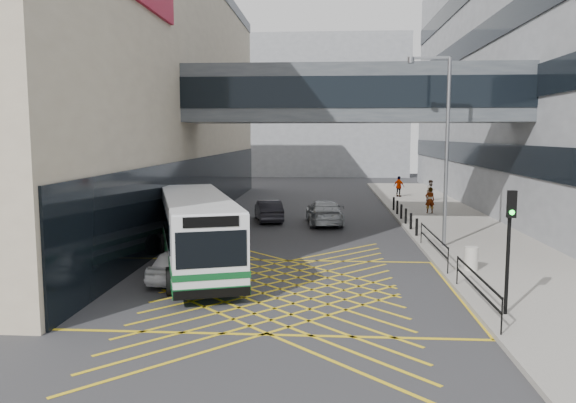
% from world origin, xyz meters
% --- Properties ---
extents(ground, '(120.00, 120.00, 0.00)m').
position_xyz_m(ground, '(0.00, 0.00, 0.00)').
color(ground, '#333335').
extents(building_whsmith, '(24.17, 42.00, 16.00)m').
position_xyz_m(building_whsmith, '(-17.98, 16.00, 8.00)').
color(building_whsmith, tan).
rests_on(building_whsmith, ground).
extents(building_far, '(28.00, 16.00, 18.00)m').
position_xyz_m(building_far, '(-2.00, 60.00, 9.00)').
color(building_far, gray).
rests_on(building_far, ground).
extents(skybridge, '(20.00, 4.10, 3.00)m').
position_xyz_m(skybridge, '(3.00, 12.00, 7.50)').
color(skybridge, '#41474C').
rests_on(skybridge, ground).
extents(pavement, '(6.00, 54.00, 0.16)m').
position_xyz_m(pavement, '(9.00, 15.00, 0.08)').
color(pavement, gray).
rests_on(pavement, ground).
extents(box_junction, '(12.00, 9.00, 0.01)m').
position_xyz_m(box_junction, '(0.00, 0.00, 0.00)').
color(box_junction, gold).
rests_on(box_junction, ground).
extents(bus, '(5.57, 10.76, 2.95)m').
position_xyz_m(bus, '(-3.57, 2.77, 1.58)').
color(bus, silver).
rests_on(bus, ground).
extents(car_white, '(2.22, 4.22, 1.28)m').
position_xyz_m(car_white, '(-3.73, 1.00, 0.64)').
color(car_white, white).
rests_on(car_white, ground).
extents(car_dark, '(2.56, 4.54, 1.34)m').
position_xyz_m(car_dark, '(-1.99, 15.39, 0.67)').
color(car_dark, black).
rests_on(car_dark, ground).
extents(car_silver, '(2.54, 5.15, 1.55)m').
position_xyz_m(car_silver, '(1.48, 14.46, 0.78)').
color(car_silver, gray).
rests_on(car_silver, ground).
extents(traffic_light, '(0.27, 0.43, 3.63)m').
position_xyz_m(traffic_light, '(6.78, -2.85, 2.52)').
color(traffic_light, black).
rests_on(traffic_light, pavement).
extents(street_lamp, '(1.98, 0.32, 8.70)m').
position_xyz_m(street_lamp, '(6.90, 7.39, 5.12)').
color(street_lamp, slate).
rests_on(street_lamp, pavement).
extents(litter_bin, '(0.52, 0.52, 0.90)m').
position_xyz_m(litter_bin, '(7.17, 2.66, 0.61)').
color(litter_bin, '#ADA89E').
rests_on(litter_bin, pavement).
extents(kerb_railings, '(0.05, 12.54, 1.00)m').
position_xyz_m(kerb_railings, '(6.15, 1.78, 0.88)').
color(kerb_railings, black).
rests_on(kerb_railings, pavement).
extents(bollards, '(0.14, 10.14, 0.90)m').
position_xyz_m(bollards, '(6.25, 15.00, 0.61)').
color(bollards, black).
rests_on(bollards, pavement).
extents(pedestrian_a, '(0.71, 0.53, 1.72)m').
position_xyz_m(pedestrian_a, '(8.46, 18.66, 1.02)').
color(pedestrian_a, gray).
rests_on(pedestrian_a, pavement).
extents(pedestrian_b, '(0.94, 0.84, 1.66)m').
position_xyz_m(pedestrian_b, '(9.79, 25.53, 0.99)').
color(pedestrian_b, gray).
rests_on(pedestrian_b, pavement).
extents(pedestrian_c, '(1.11, 1.02, 1.73)m').
position_xyz_m(pedestrian_c, '(7.69, 28.58, 1.03)').
color(pedestrian_c, gray).
rests_on(pedestrian_c, pavement).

